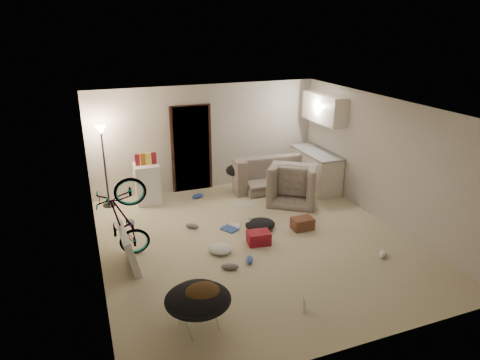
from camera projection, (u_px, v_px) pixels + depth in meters
name	position (u px, v px, depth m)	size (l,w,h in m)	color
floor	(255.00, 241.00, 7.98)	(5.50, 6.00, 0.02)	beige
ceiling	(257.00, 107.00, 7.10)	(5.50, 6.00, 0.02)	white
wall_back	(207.00, 137.00, 10.18)	(5.50, 0.02, 2.50)	beige
wall_front	(358.00, 262.00, 4.91)	(5.50, 0.02, 2.50)	beige
wall_left	(92.00, 200.00, 6.62)	(0.02, 6.00, 2.50)	beige
wall_right	(384.00, 161.00, 8.47)	(0.02, 6.00, 2.50)	beige
doorway	(191.00, 149.00, 10.09)	(0.85, 0.10, 2.04)	black
door_trim	(192.00, 149.00, 10.06)	(0.97, 0.04, 2.10)	black
floor_lamp	(103.00, 149.00, 9.04)	(0.28, 0.28, 1.81)	black
kitchen_counter	(316.00, 171.00, 10.39)	(0.60, 1.50, 0.88)	silver
counter_top	(317.00, 152.00, 10.23)	(0.64, 1.54, 0.04)	gray
kitchen_uppers	(324.00, 108.00, 9.91)	(0.38, 1.40, 0.65)	silver
sofa	(273.00, 174.00, 10.52)	(2.15, 0.84, 0.63)	#373E38
armchair	(294.00, 186.00, 9.71)	(1.04, 0.91, 0.68)	#373E38
bicycle	(126.00, 237.00, 7.26)	(0.54, 1.54, 0.81)	black
book_asset	(304.00, 314.00, 5.97)	(0.16, 0.22, 0.02)	maroon
mini_fridge	(147.00, 184.00, 9.54)	(0.53, 0.53, 0.89)	white
snack_box_0	(137.00, 161.00, 9.29)	(0.10, 0.07, 0.30)	maroon
snack_box_1	(143.00, 160.00, 9.33)	(0.10, 0.07, 0.30)	#B46516
snack_box_2	(149.00, 160.00, 9.37)	(0.10, 0.07, 0.30)	yellow
snack_box_3	(154.00, 159.00, 9.41)	(0.10, 0.07, 0.30)	maroon
saucer_chair	(198.00, 305.00, 5.59)	(0.87, 0.87, 0.62)	silver
hoodie	(202.00, 293.00, 5.51)	(0.48, 0.40, 0.22)	#493219
sofa_drape	(237.00, 170.00, 10.12)	(0.56, 0.46, 0.28)	black
tv_box	(128.00, 248.00, 7.09)	(0.12, 0.97, 0.64)	silver
drink_case_a	(302.00, 224.00, 8.39)	(0.41, 0.29, 0.23)	brown
drink_case_b	(259.00, 238.00, 7.84)	(0.41, 0.30, 0.24)	maroon
juicer	(249.00, 223.00, 8.46)	(0.16, 0.16, 0.23)	beige
newspaper	(243.00, 203.00, 9.61)	(0.38, 0.49, 0.01)	beige
book_blue	(230.00, 229.00, 8.39)	(0.23, 0.31, 0.03)	#2E4EA9
book_white	(234.00, 227.00, 8.50)	(0.21, 0.28, 0.03)	silver
shoe_0	(198.00, 196.00, 9.88)	(0.29, 0.12, 0.11)	#2E4EA9
shoe_1	(192.00, 226.00, 8.43)	(0.28, 0.11, 0.10)	slate
shoe_2	(250.00, 260.00, 7.25)	(0.26, 0.10, 0.09)	#2E4EA9
shoe_3	(230.00, 266.00, 7.04)	(0.30, 0.12, 0.11)	slate
shoe_4	(383.00, 254.00, 7.44)	(0.27, 0.11, 0.10)	white
clothes_lump_a	(260.00, 225.00, 8.40)	(0.60, 0.52, 0.19)	black
clothes_lump_b	(247.00, 190.00, 10.18)	(0.44, 0.38, 0.13)	black
clothes_lump_c	(220.00, 249.00, 7.56)	(0.43, 0.37, 0.13)	silver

